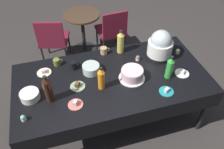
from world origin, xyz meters
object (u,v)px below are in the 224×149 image
(potluck_table, at_px, (112,82))
(frosted_layer_cake, at_px, (132,74))
(slow_cooker, at_px, (160,45))
(dessert_plate_coral, at_px, (76,104))
(coffee_mug_tan, at_px, (104,51))
(coffee_mug_olive, at_px, (57,62))
(dessert_plate_teal, at_px, (166,91))
(soda_bottle_ginger_ale, at_px, (121,42))
(maroon_chair_right, at_px, (112,29))
(dessert_plate_cream, at_px, (44,72))
(round_cafe_table, at_px, (83,26))
(soda_bottle_orange_juice, at_px, (101,79))
(maroon_chair_left, at_px, (53,38))
(ceramic_snack_bowl, at_px, (30,95))
(coffee_mug_black, at_px, (74,65))
(cupcake_cocoa, at_px, (138,58))
(dessert_plate_white, at_px, (182,73))
(glass_salad_bowl, at_px, (91,69))
(soda_bottle_lime_soda, at_px, (170,68))
(dessert_plate_sage, at_px, (78,86))
(cupcake_rose, at_px, (23,118))
(soda_bottle_cola, at_px, (48,89))
(cupcake_lemon, at_px, (178,51))

(potluck_table, bearing_deg, frosted_layer_cake, -19.08)
(slow_cooker, relative_size, dessert_plate_coral, 2.35)
(coffee_mug_tan, bearing_deg, coffee_mug_olive, -174.61)
(dessert_plate_coral, xyz_separation_m, dessert_plate_teal, (0.96, -0.10, -0.00))
(soda_bottle_ginger_ale, distance_m, maroon_chair_right, 1.04)
(dessert_plate_cream, distance_m, round_cafe_table, 1.49)
(soda_bottle_orange_juice, height_order, maroon_chair_left, soda_bottle_orange_juice)
(ceramic_snack_bowl, bearing_deg, coffee_mug_tan, 29.13)
(coffee_mug_black, distance_m, round_cafe_table, 1.39)
(cupcake_cocoa, height_order, maroon_chair_left, maroon_chair_left)
(dessert_plate_coral, bearing_deg, dessert_plate_cream, 115.08)
(coffee_mug_black, bearing_deg, soda_bottle_orange_juice, -59.56)
(dessert_plate_white, relative_size, soda_bottle_orange_juice, 0.56)
(coffee_mug_tan, relative_size, maroon_chair_left, 0.15)
(potluck_table, xyz_separation_m, maroon_chair_left, (-0.57, 1.38, -0.20))
(frosted_layer_cake, distance_m, glass_salad_bowl, 0.48)
(soda_bottle_lime_soda, bearing_deg, frosted_layer_cake, 167.61)
(soda_bottle_orange_juice, xyz_separation_m, soda_bottle_lime_soda, (0.77, -0.05, 0.00))
(soda_bottle_lime_soda, bearing_deg, glass_salad_bowl, 158.28)
(coffee_mug_tan, bearing_deg, dessert_plate_sage, -131.13)
(dessert_plate_teal, bearing_deg, dessert_plate_coral, 174.32)
(potluck_table, xyz_separation_m, dessert_plate_cream, (-0.73, 0.30, 0.07))
(slow_cooker, height_order, cupcake_rose, slow_cooker)
(soda_bottle_cola, height_order, coffee_mug_tan, soda_bottle_cola)
(slow_cooker, xyz_separation_m, ceramic_snack_bowl, (-1.57, -0.27, -0.12))
(potluck_table, xyz_separation_m, glass_salad_bowl, (-0.20, 0.16, 0.11))
(potluck_table, bearing_deg, soda_bottle_cola, -169.16)
(glass_salad_bowl, xyz_separation_m, round_cafe_table, (0.15, 1.44, -0.30))
(cupcake_lemon, bearing_deg, maroon_chair_left, 141.64)
(dessert_plate_white, bearing_deg, potluck_table, 168.31)
(soda_bottle_lime_soda, bearing_deg, ceramic_snack_bowl, 175.95)
(ceramic_snack_bowl, relative_size, dessert_plate_white, 1.23)
(glass_salad_bowl, bearing_deg, coffee_mug_tan, 51.85)
(dessert_plate_white, distance_m, cupcake_lemon, 0.38)
(glass_salad_bowl, distance_m, dessert_plate_white, 1.05)
(dessert_plate_cream, distance_m, dessert_plate_teal, 1.40)
(glass_salad_bowl, bearing_deg, dessert_plate_coral, -120.62)
(soda_bottle_ginger_ale, relative_size, coffee_mug_black, 2.60)
(dessert_plate_coral, height_order, dessert_plate_sage, dessert_plate_sage)
(coffee_mug_olive, height_order, round_cafe_table, coffee_mug_olive)
(maroon_chair_left, bearing_deg, glass_salad_bowl, -73.24)
(ceramic_snack_bowl, bearing_deg, maroon_chair_right, 47.66)
(ceramic_snack_bowl, relative_size, soda_bottle_ginger_ale, 0.63)
(cupcake_rose, xyz_separation_m, round_cafe_table, (0.92, 1.92, -0.28))
(cupcake_lemon, height_order, cupcake_rose, same)
(dessert_plate_coral, xyz_separation_m, cupcake_lemon, (1.39, 0.47, 0.02))
(maroon_chair_left, bearing_deg, cupcake_cocoa, -50.51)
(soda_bottle_cola, bearing_deg, potluck_table, 10.84)
(soda_bottle_lime_soda, relative_size, round_cafe_table, 0.41)
(dessert_plate_teal, xyz_separation_m, coffee_mug_black, (-0.88, 0.65, 0.04))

